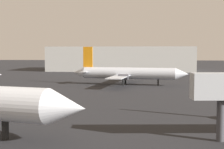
# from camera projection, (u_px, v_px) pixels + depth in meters

# --- Properties ---
(airplane_far_right) EXTENTS (29.12, 24.86, 9.51)m
(airplane_far_right) POSITION_uv_depth(u_px,v_px,m) (128.00, 73.00, 77.53)
(airplane_far_right) COLOR silver
(airplane_far_right) RESTS_ON ground_plane
(terminal_building) EXTENTS (61.43, 27.10, 10.38)m
(terminal_building) POSITION_uv_depth(u_px,v_px,m) (121.00, 59.00, 139.20)
(terminal_building) COLOR #B7B7B2
(terminal_building) RESTS_ON ground_plane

